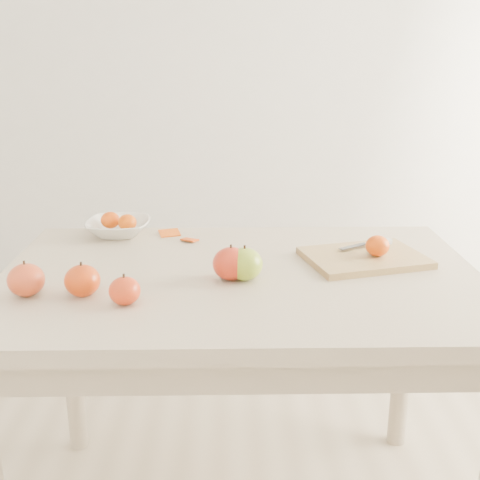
{
  "coord_description": "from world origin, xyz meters",
  "views": [
    {
      "loc": [
        -0.03,
        -1.41,
        1.28
      ],
      "look_at": [
        0.0,
        0.05,
        0.82
      ],
      "focal_mm": 45.0,
      "sensor_mm": 36.0,
      "label": 1
    }
  ],
  "objects": [
    {
      "name": "table",
      "position": [
        0.0,
        0.0,
        0.65
      ],
      "size": [
        1.2,
        0.8,
        0.75
      ],
      "color": "beige",
      "rests_on": "ground"
    },
    {
      "name": "cutting_board",
      "position": [
        0.33,
        0.08,
        0.76
      ],
      "size": [
        0.35,
        0.29,
        0.02
      ],
      "primitive_type": "cube",
      "rotation": [
        0.0,
        0.0,
        0.26
      ],
      "color": "tan",
      "rests_on": "table"
    },
    {
      "name": "board_tangerine",
      "position": [
        0.36,
        0.07,
        0.8
      ],
      "size": [
        0.06,
        0.06,
        0.05
      ],
      "primitive_type": "ellipsoid",
      "color": "#CE4407",
      "rests_on": "cutting_board"
    },
    {
      "name": "fruit_bowl",
      "position": [
        -0.36,
        0.33,
        0.77
      ],
      "size": [
        0.19,
        0.19,
        0.05
      ],
      "primitive_type": "imported",
      "color": "white",
      "rests_on": "table"
    },
    {
      "name": "bowl_tangerine_near",
      "position": [
        -0.38,
        0.34,
        0.79
      ],
      "size": [
        0.06,
        0.06,
        0.05
      ],
      "primitive_type": "ellipsoid",
      "color": "#DB4C07",
      "rests_on": "fruit_bowl"
    },
    {
      "name": "bowl_tangerine_far",
      "position": [
        -0.33,
        0.31,
        0.79
      ],
      "size": [
        0.06,
        0.06,
        0.05
      ],
      "primitive_type": "ellipsoid",
      "color": "#D45A07",
      "rests_on": "fruit_bowl"
    },
    {
      "name": "orange_peel_a",
      "position": [
        -0.21,
        0.32,
        0.75
      ],
      "size": [
        0.07,
        0.06,
        0.01
      ],
      "primitive_type": "cube",
      "rotation": [
        0.21,
        0.0,
        0.32
      ],
      "color": "#DB550F",
      "rests_on": "table"
    },
    {
      "name": "orange_peel_b",
      "position": [
        -0.14,
        0.26,
        0.75
      ],
      "size": [
        0.06,
        0.05,
        0.01
      ],
      "primitive_type": "cube",
      "rotation": [
        -0.14,
        0.0,
        -0.48
      ],
      "color": "#C9440E",
      "rests_on": "table"
    },
    {
      "name": "paring_knife",
      "position": [
        0.37,
        0.15,
        0.78
      ],
      "size": [
        0.16,
        0.09,
        0.01
      ],
      "color": "silver",
      "rests_on": "cutting_board"
    },
    {
      "name": "apple_green",
      "position": [
        0.01,
        -0.05,
        0.79
      ],
      "size": [
        0.09,
        0.09,
        0.08
      ],
      "primitive_type": "ellipsoid",
      "color": "#6F9614",
      "rests_on": "table"
    },
    {
      "name": "apple_red_d",
      "position": [
        -0.49,
        -0.13,
        0.79
      ],
      "size": [
        0.08,
        0.08,
        0.07
      ],
      "primitive_type": "ellipsoid",
      "color": "#A41422",
      "rests_on": "table"
    },
    {
      "name": "apple_red_b",
      "position": [
        -0.36,
        -0.14,
        0.79
      ],
      "size": [
        0.08,
        0.08,
        0.07
      ],
      "primitive_type": "ellipsoid",
      "color": "#A30601",
      "rests_on": "table"
    },
    {
      "name": "apple_red_e",
      "position": [
        -0.02,
        -0.04,
        0.79
      ],
      "size": [
        0.09,
        0.09,
        0.08
      ],
      "primitive_type": "ellipsoid",
      "color": "maroon",
      "rests_on": "table"
    },
    {
      "name": "apple_red_c",
      "position": [
        -0.26,
        -0.19,
        0.78
      ],
      "size": [
        0.07,
        0.07,
        0.06
      ],
      "primitive_type": "ellipsoid",
      "color": "#A70E05",
      "rests_on": "table"
    }
  ]
}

